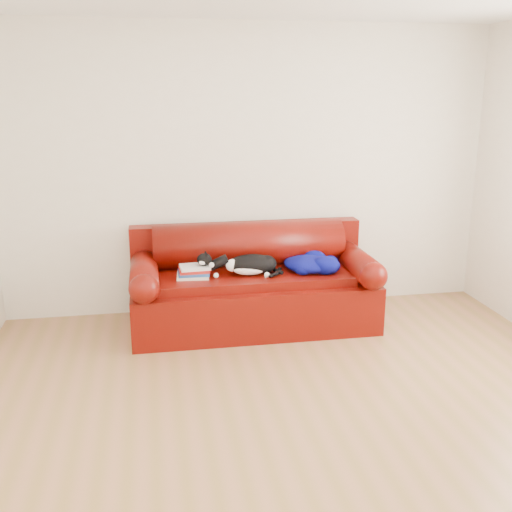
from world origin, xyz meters
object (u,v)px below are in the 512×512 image
(book_stack, at_px, (194,271))
(blanket, at_px, (311,263))
(sofa_base, at_px, (253,300))
(cat, at_px, (251,265))

(book_stack, bearing_deg, blanket, 0.47)
(sofa_base, xyz_separation_m, cat, (-0.03, -0.09, 0.35))
(sofa_base, bearing_deg, book_stack, -171.85)
(sofa_base, distance_m, blanket, 0.60)
(book_stack, relative_size, blanket, 0.53)
(sofa_base, distance_m, cat, 0.36)
(sofa_base, height_order, book_stack, book_stack)
(sofa_base, relative_size, book_stack, 7.50)
(book_stack, bearing_deg, sofa_base, 8.15)
(cat, bearing_deg, sofa_base, 73.41)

